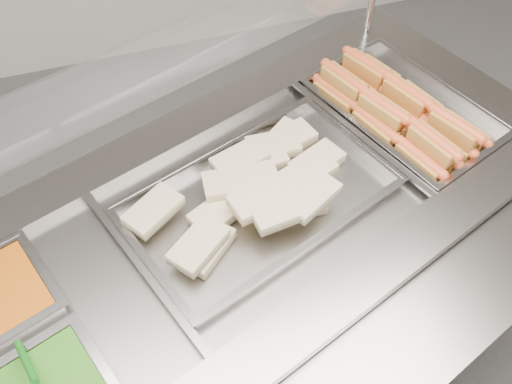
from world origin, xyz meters
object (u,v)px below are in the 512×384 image
object	(u,v)px
sneeze_guard	(181,52)
pan_hotdogs	(402,116)
steam_counter	(244,291)
pan_wraps	(259,202)

from	to	relation	value
sneeze_guard	pan_hotdogs	bearing A→B (deg)	0.76
sneeze_guard	pan_hotdogs	xyz separation A→B (m)	(0.71, 0.01, -0.43)
steam_counter	pan_hotdogs	distance (m)	0.80
pan_hotdogs	pan_wraps	bearing A→B (deg)	-159.96
steam_counter	pan_hotdogs	bearing A→B (deg)	20.04
steam_counter	pan_wraps	bearing A→B (deg)	20.04
steam_counter	sneeze_guard	bearing A→B (deg)	110.05
steam_counter	sneeze_guard	size ratio (longest dim) A/B	1.24
sneeze_guard	steam_counter	bearing A→B (deg)	-69.95
steam_counter	pan_hotdogs	world-z (taller)	pan_hotdogs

